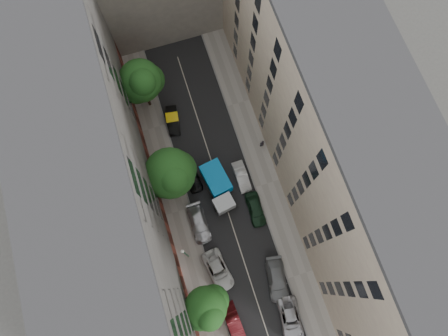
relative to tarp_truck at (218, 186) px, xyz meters
name	(u,v)px	position (x,y,z in m)	size (l,w,h in m)	color
ground	(223,197)	(0.25, -1.12, -1.50)	(120.00, 120.00, 0.00)	#4C4C49
road_surface	(223,197)	(0.25, -1.12, -1.49)	(8.00, 44.00, 0.02)	black
sidewalk_left	(178,211)	(-5.25, -1.12, -1.42)	(3.00, 44.00, 0.15)	gray
sidewalk_right	(267,184)	(5.75, -1.12, -1.42)	(3.00, 44.00, 0.15)	gray
building_left	(109,210)	(-10.75, -1.12, 8.50)	(8.00, 44.00, 20.00)	#4C4A47
building_right	(332,142)	(11.25, -1.12, 8.50)	(8.00, 44.00, 20.00)	beige
tarp_truck	(218,186)	(0.00, 0.00, 0.00)	(3.23, 6.21, 2.71)	black
car_left_1	(233,322)	(-2.87, -14.52, -0.80)	(1.47, 4.21, 1.39)	#4F0F13
car_left_2	(218,270)	(-2.84, -8.92, -0.83)	(2.21, 4.78, 1.33)	silver
car_left_3	(199,224)	(-3.35, -3.32, -0.80)	(1.95, 4.79, 1.39)	#BABABF
car_left_4	(192,176)	(-2.55, 2.28, -0.80)	(1.65, 4.10, 1.40)	black
car_left_5	(173,120)	(-2.76, 9.88, -0.86)	(1.35, 3.87, 1.28)	black
car_right_0	(291,319)	(3.05, -16.12, -0.83)	(2.19, 4.76, 1.32)	#B6B5BA
car_right_1	(277,280)	(3.05, -11.84, -0.77)	(2.04, 5.01, 1.45)	slate
car_right_2	(256,209)	(3.34, -3.72, -0.78)	(1.68, 4.18, 1.42)	black
car_right_3	(242,177)	(3.05, 0.48, -0.86)	(1.36, 3.89, 1.28)	silver
tree_near	(207,309)	(-4.97, -12.23, 3.36)	(4.70, 4.33, 7.11)	#382619
tree_mid	(171,174)	(-4.60, 1.88, 3.83)	(5.75, 5.54, 8.09)	#382619
tree_far	(142,82)	(-4.83, 13.03, 4.48)	(5.20, 4.91, 8.67)	#382619
lamp_post	(185,253)	(-5.55, -6.42, 3.01)	(0.36, 0.36, 7.18)	#195A34
pedestrian	(262,144)	(6.65, 3.56, -0.54)	(0.59, 0.38, 1.60)	black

